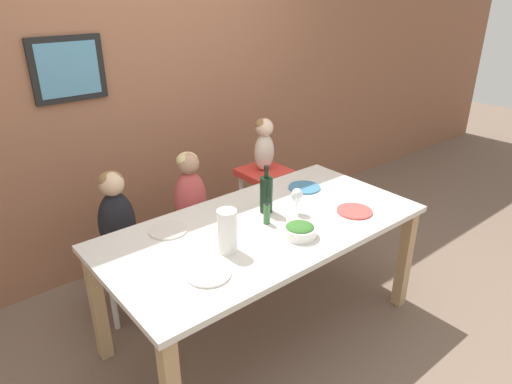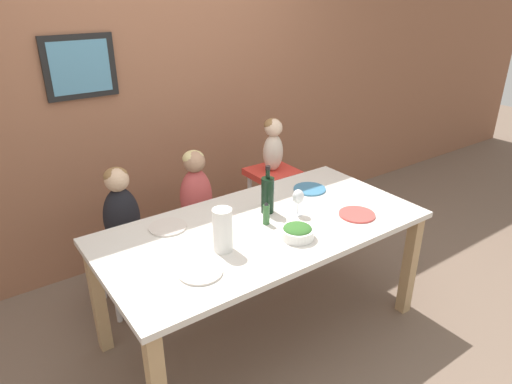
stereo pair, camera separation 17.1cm
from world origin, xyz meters
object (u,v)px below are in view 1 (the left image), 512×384
at_px(person_child_center, 190,190).
at_px(dinner_plate_front_left, 208,274).
at_px(person_baby_right, 264,142).
at_px(wine_glass_near, 297,196).
at_px(salad_bowl_large, 300,230).
at_px(chair_far_left, 122,260).
at_px(paper_towel_roll, 227,231).
at_px(person_child_left, 116,213).
at_px(chair_far_center, 193,233).
at_px(wine_bottle, 266,194).
at_px(dinner_plate_front_right, 354,211).
at_px(dinner_plate_back_left, 168,230).
at_px(chair_right_highchair, 264,187).
at_px(dinner_plate_back_right, 304,187).

relative_size(person_child_center, dinner_plate_front_left, 2.52).
xyz_separation_m(person_baby_right, dinner_plate_front_left, (-1.16, -0.95, -0.17)).
relative_size(wine_glass_near, dinner_plate_front_left, 0.76).
bearing_deg(salad_bowl_large, chair_far_left, 123.37).
bearing_deg(paper_towel_roll, person_child_left, 106.27).
height_order(chair_far_center, wine_bottle, wine_bottle).
bearing_deg(dinner_plate_front_right, person_child_center, 120.00).
height_order(paper_towel_roll, dinner_plate_back_left, paper_towel_roll).
bearing_deg(person_baby_right, dinner_plate_front_left, -140.60).
bearing_deg(chair_right_highchair, dinner_plate_front_right, -96.47).
height_order(person_child_left, dinner_plate_front_left, person_child_left).
distance_m(dinner_plate_front_left, dinner_plate_front_right, 1.05).
distance_m(chair_far_left, chair_right_highchair, 1.22).
height_order(chair_right_highchair, dinner_plate_front_left, dinner_plate_front_left).
distance_m(person_baby_right, dinner_plate_front_left, 1.51).
bearing_deg(dinner_plate_back_left, dinner_plate_front_left, -97.60).
bearing_deg(wine_glass_near, paper_towel_roll, -171.90).
height_order(dinner_plate_back_left, dinner_plate_front_right, same).
relative_size(wine_bottle, dinner_plate_back_right, 1.39).
relative_size(chair_far_center, paper_towel_roll, 1.91).
xyz_separation_m(person_baby_right, paper_towel_roll, (-0.96, -0.84, -0.06)).
xyz_separation_m(chair_far_left, dinner_plate_back_right, (1.11, -0.53, 0.38)).
bearing_deg(salad_bowl_large, wine_bottle, 81.20).
height_order(salad_bowl_large, dinner_plate_back_right, salad_bowl_large).
xyz_separation_m(chair_far_center, paper_towel_roll, (-0.29, -0.84, 0.49)).
bearing_deg(salad_bowl_large, dinner_plate_front_right, -0.60).
relative_size(chair_right_highchair, person_child_left, 1.28).
bearing_deg(wine_glass_near, chair_right_highchair, 62.67).
bearing_deg(dinner_plate_back_right, chair_right_highchair, 80.01).
xyz_separation_m(person_baby_right, dinner_plate_back_left, (-1.09, -0.46, -0.17)).
xyz_separation_m(wine_bottle, dinner_plate_front_right, (0.41, -0.35, -0.11)).
distance_m(chair_far_center, person_child_center, 0.34).
distance_m(chair_far_center, wine_bottle, 0.81).
bearing_deg(dinner_plate_back_left, paper_towel_roll, -70.50).
relative_size(person_child_left, wine_bottle, 1.82).
bearing_deg(person_baby_right, chair_far_left, -179.94).
xyz_separation_m(person_child_left, wine_bottle, (0.69, -0.62, 0.15)).
relative_size(chair_far_left, chair_far_center, 1.00).
bearing_deg(paper_towel_roll, chair_far_left, 106.28).
height_order(chair_far_left, person_child_center, person_child_center).
bearing_deg(paper_towel_roll, salad_bowl_large, -18.21).
distance_m(person_child_left, wine_glass_near, 1.12).
relative_size(chair_far_center, person_child_left, 0.82).
xyz_separation_m(chair_right_highchair, dinner_plate_front_left, (-1.16, -0.95, 0.21)).
bearing_deg(person_baby_right, paper_towel_roll, -138.94).
relative_size(salad_bowl_large, dinner_plate_front_right, 0.85).
xyz_separation_m(person_child_left, dinner_plate_back_right, (1.11, -0.53, 0.04)).
height_order(person_child_left, dinner_plate_back_left, person_child_left).
distance_m(chair_right_highchair, wine_glass_near, 0.91).
bearing_deg(dinner_plate_front_left, chair_far_left, 92.62).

